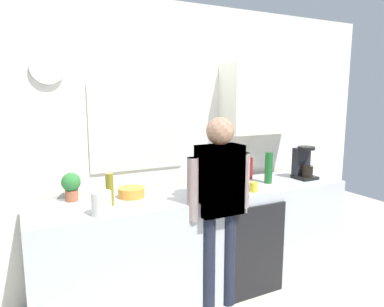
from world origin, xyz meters
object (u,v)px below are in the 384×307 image
bottle_green_wine (269,168)px  person_guest (219,198)px  coffee_maker (303,164)px  mixing_bowl (131,192)px  person_at_sink (219,198)px  bottle_olive_oil (110,189)px  bottle_dark_sauce (219,186)px  cup_yellow_cup (254,187)px  storage_canister (101,204)px  bottle_red_vinegar (250,168)px  potted_plant (71,185)px

bottle_green_wine → person_guest: person_guest is taller
coffee_maker → mixing_bowl: size_ratio=1.50×
person_at_sink → person_guest: same height
coffee_maker → bottle_olive_oil: 1.97m
mixing_bowl → bottle_dark_sauce: bearing=-26.1°
bottle_dark_sauce → bottle_green_wine: bearing=15.1°
cup_yellow_cup → person_guest: person_guest is taller
bottle_olive_oil → storage_canister: (-0.11, -0.20, -0.04)m
coffee_maker → storage_canister: 2.09m
coffee_maker → storage_canister: size_ratio=1.94×
bottle_dark_sauce → person_guest: bearing=-118.5°
bottle_red_vinegar → bottle_dark_sauce: (-0.61, -0.40, -0.02)m
person_guest → bottle_green_wine: bearing=-163.8°
storage_canister → bottle_dark_sauce: bearing=0.9°
bottle_dark_sauce → person_at_sink: (-0.05, -0.09, -0.07)m
bottle_red_vinegar → bottle_dark_sauce: size_ratio=1.22×
bottle_olive_oil → person_at_sink: (0.81, -0.27, -0.11)m
storage_canister → potted_plant: bearing=107.2°
bottle_dark_sauce → cup_yellow_cup: bottle_dark_sauce is taller
bottle_olive_oil → cup_yellow_cup: 1.23m
bottle_dark_sauce → potted_plant: 1.19m
mixing_bowl → person_at_sink: bearing=-34.2°
bottle_dark_sauce → mixing_bowl: bearing=153.9°
bottle_red_vinegar → storage_canister: (-1.58, -0.42, -0.02)m
cup_yellow_cup → potted_plant: size_ratio=0.37×
potted_plant → storage_canister: (0.14, -0.45, -0.05)m
mixing_bowl → storage_canister: bearing=-133.7°
coffee_maker → bottle_red_vinegar: 0.55m
bottle_dark_sauce → person_guest: (-0.05, -0.09, -0.07)m
mixing_bowl → bottle_red_vinegar: bearing=3.7°
bottle_red_vinegar → bottle_green_wine: bearing=-75.1°
bottle_red_vinegar → person_guest: 0.82m
bottle_olive_oil → cup_yellow_cup: bearing=-8.8°
cup_yellow_cup → person_guest: (-0.40, -0.08, -0.02)m
cup_yellow_cup → potted_plant: (-1.46, 0.44, 0.09)m
bottle_green_wine → mixing_bowl: size_ratio=1.36×
person_guest → bottle_dark_sauce: bearing=-123.0°
storage_canister → mixing_bowl: bearing=46.3°
potted_plant → person_guest: 1.19m
bottle_dark_sauce → cup_yellow_cup: 0.36m
coffee_maker → person_at_sink: person_at_sink is taller
bottle_dark_sauce → person_guest: size_ratio=0.11×
bottle_dark_sauce → bottle_olive_oil: bearing=168.0°
bottle_dark_sauce → person_at_sink: 0.12m
bottle_olive_oil → potted_plant: bearing=134.7°
bottle_dark_sauce → storage_canister: size_ratio=1.06×
potted_plant → coffee_maker: bearing=-6.5°
potted_plant → person_at_sink: (1.06, -0.52, -0.11)m
bottle_olive_oil → bottle_green_wine: (1.53, -0.00, 0.02)m
potted_plant → person_guest: person_guest is taller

